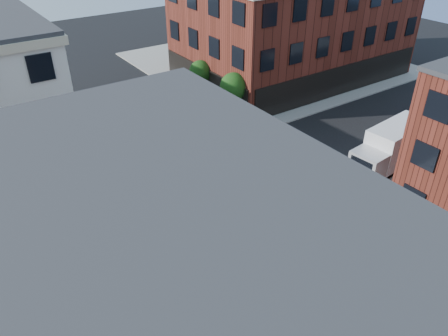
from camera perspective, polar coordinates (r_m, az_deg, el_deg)
name	(u,v)px	position (r m, az deg, el deg)	size (l,w,h in m)	color
ground	(230,189)	(32.96, 0.81, -2.81)	(120.00, 120.00, 0.00)	black
sidewalk_ne	(267,63)	(59.59, 5.70, 13.55)	(30.00, 30.00, 0.15)	gray
building_ne	(294,25)	(54.06, 9.16, 17.94)	(25.00, 16.00, 12.00)	#4A1B12
tree_near	(234,88)	(42.56, 1.36, 10.43)	(2.69, 2.69, 4.49)	black
tree_far	(201,73)	(47.32, -3.01, 12.29)	(2.43, 2.43, 4.07)	black
signal_pole	(201,245)	(23.90, -3.06, -9.98)	(1.29, 1.24, 4.60)	black
box_truck	(391,147)	(37.09, 21.02, 2.56)	(8.18, 3.16, 3.63)	silver
traffic_cone	(208,261)	(26.64, -2.14, -12.06)	(0.35, 0.35, 0.64)	#FB3D0B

